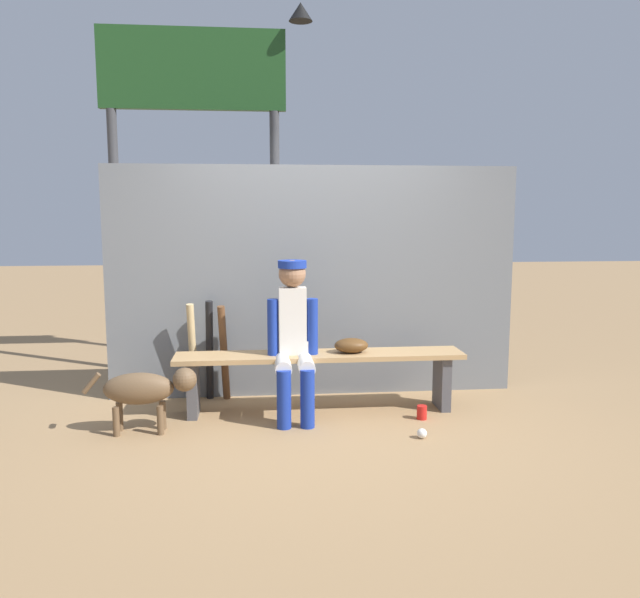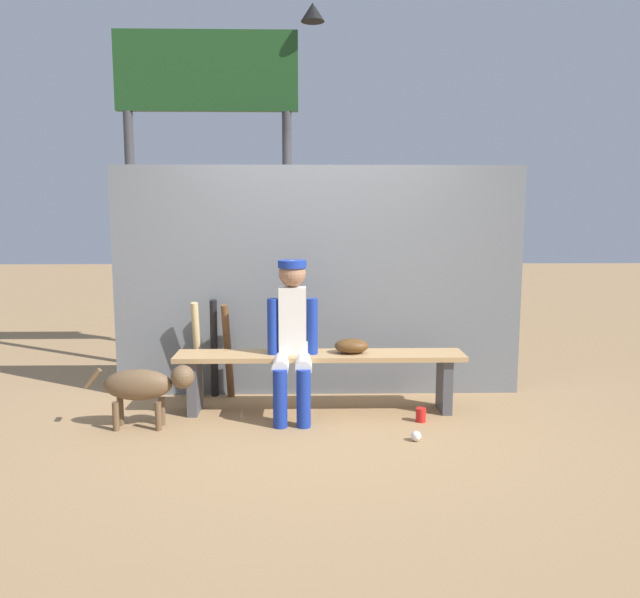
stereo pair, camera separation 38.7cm
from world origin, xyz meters
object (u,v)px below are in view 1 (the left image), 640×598
bat_aluminum_black (210,350)px  bat_wood_natural (193,353)px  baseball (422,433)px  dugout_bench (320,367)px  player_seated (293,333)px  cup_on_ground (422,412)px  baseball_glove (351,345)px  scoreboard (200,117)px  bat_wood_dark (224,353)px  dog (146,389)px  cup_on_bench (307,347)px

bat_aluminum_black → bat_wood_natural: bat_aluminum_black is taller
baseball → dugout_bench: bearing=134.2°
player_seated → cup_on_ground: size_ratio=11.46×
player_seated → dugout_bench: bearing=26.4°
dugout_bench → baseball_glove: 0.31m
baseball_glove → baseball: bearing=-59.0°
dugout_bench → baseball: bearing=-45.8°
baseball → scoreboard: size_ratio=0.02×
dugout_bench → baseball_glove: bearing=0.0°
bat_wood_dark → bat_aluminum_black: bearing=161.9°
bat_aluminum_black → dugout_bench: bearing=-24.0°
dog → baseball_glove: bearing=13.0°
dugout_bench → dog: dugout_bench is taller
bat_wood_dark → dugout_bench: bearing=-24.9°
baseball → dog: dog is taller
baseball_glove → bat_wood_dark: 1.13m
baseball_glove → bat_wood_dark: size_ratio=0.33×
player_seated → cup_on_ground: 1.21m
bat_aluminum_black → cup_on_bench: size_ratio=8.09×
bat_wood_dark → scoreboard: bearing=101.6°
dugout_bench → cup_on_ground: size_ratio=21.52×
baseball_glove → bat_wood_natural: 1.39m
baseball → dog: (-2.02, 0.33, 0.30)m
player_seated → baseball: player_seated is taller
baseball → dog: 2.07m
cup_on_ground → cup_on_bench: bearing=163.4°
bat_wood_natural → dog: size_ratio=1.03×
player_seated → cup_on_bench: player_seated is taller
player_seated → bat_wood_dark: 0.80m
bat_wood_dark → scoreboard: size_ratio=0.23×
baseball_glove → bat_aluminum_black: 1.26m
baseball_glove → dog: (-1.60, -0.37, -0.22)m
cup_on_bench → dog: bearing=-163.7°
baseball → bat_aluminum_black: bearing=145.3°
dog → bat_wood_dark: bearing=54.1°
dugout_bench → baseball_glove: baseball_glove is taller
player_seated → scoreboard: 2.74m
dugout_bench → bat_aluminum_black: (-0.93, 0.41, 0.07)m
scoreboard → baseball: bearing=-53.5°
baseball → bat_wood_dark: bearing=144.1°
bat_aluminum_black → baseball: bearing=-34.7°
dugout_bench → scoreboard: size_ratio=0.64×
baseball_glove → scoreboard: scoreboard is taller
baseball_glove → bat_wood_dark: (-1.06, 0.37, -0.13)m
dugout_bench → bat_wood_dark: bearing=155.1°
bat_aluminum_black → scoreboard: 2.49m
cup_on_bench → dog: cup_on_bench is taller
bat_wood_dark → bat_aluminum_black: size_ratio=0.96×
dugout_bench → baseball_glove: size_ratio=8.45×
dugout_bench → dog: 1.39m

